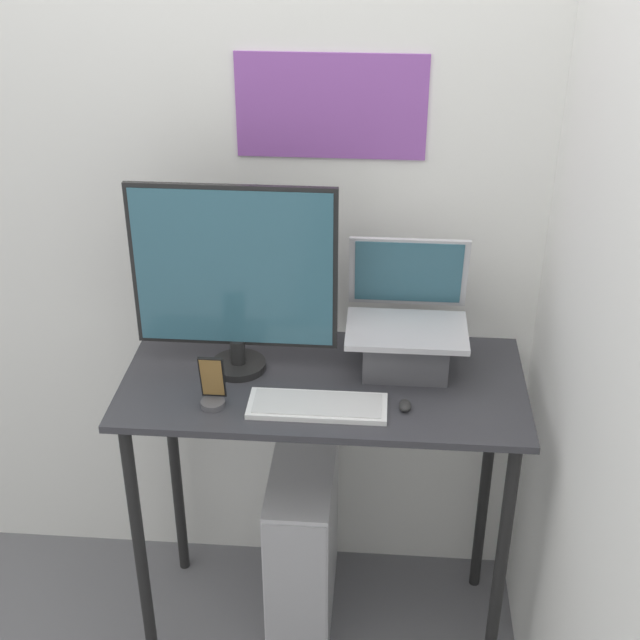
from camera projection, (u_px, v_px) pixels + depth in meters
name	position (u px, v px, depth m)	size (l,w,h in m)	color
wall_back	(333.00, 195.00, 2.47)	(6.00, 0.06, 2.60)	white
wall_side_right	(602.00, 304.00, 1.91)	(0.05, 6.00, 2.60)	white
desk	(324.00, 421.00, 2.43)	(1.07, 0.52, 0.91)	#333338
laptop	(406.00, 337.00, 2.37)	(0.32, 0.25, 0.34)	#4C4C51
monitor	(234.00, 278.00, 2.28)	(0.53, 0.15, 0.52)	black
keyboard	(317.00, 406.00, 2.24)	(0.35, 0.13, 0.02)	white
mouse	(405.00, 405.00, 2.24)	(0.03, 0.05, 0.02)	#262626
cell_phone	(213.00, 389.00, 2.24)	(0.06, 0.06, 0.14)	#4C4C51
computer_tower	(303.00, 537.00, 2.75)	(0.19, 0.48, 0.55)	silver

